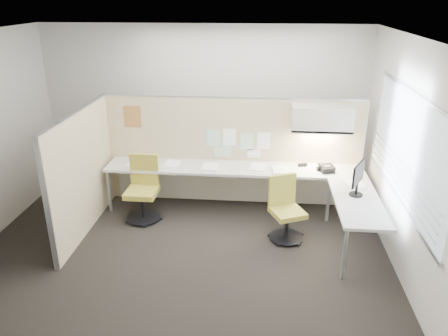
# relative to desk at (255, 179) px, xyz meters

# --- Properties ---
(floor) EXTENTS (5.50, 4.50, 0.01)m
(floor) POSITION_rel_desk_xyz_m (-0.93, -1.13, -0.61)
(floor) COLOR black
(floor) RESTS_ON ground
(ceiling) EXTENTS (5.50, 4.50, 0.01)m
(ceiling) POSITION_rel_desk_xyz_m (-0.93, -1.13, 2.20)
(ceiling) COLOR white
(ceiling) RESTS_ON wall_back
(wall_back) EXTENTS (5.50, 0.02, 2.80)m
(wall_back) POSITION_rel_desk_xyz_m (-0.93, 1.12, 0.80)
(wall_back) COLOR beige
(wall_back) RESTS_ON ground
(wall_front) EXTENTS (5.50, 0.02, 2.80)m
(wall_front) POSITION_rel_desk_xyz_m (-0.93, -3.38, 0.80)
(wall_front) COLOR beige
(wall_front) RESTS_ON ground
(wall_right) EXTENTS (0.02, 4.50, 2.80)m
(wall_right) POSITION_rel_desk_xyz_m (1.82, -1.13, 0.80)
(wall_right) COLOR beige
(wall_right) RESTS_ON ground
(window_pane) EXTENTS (0.01, 2.80, 1.30)m
(window_pane) POSITION_rel_desk_xyz_m (1.79, -1.13, 0.95)
(window_pane) COLOR #A6B5C1
(window_pane) RESTS_ON wall_right
(partition_back) EXTENTS (4.10, 0.06, 1.75)m
(partition_back) POSITION_rel_desk_xyz_m (-0.38, 0.47, 0.27)
(partition_back) COLOR beige
(partition_back) RESTS_ON floor
(partition_left) EXTENTS (0.06, 2.20, 1.75)m
(partition_left) POSITION_rel_desk_xyz_m (-2.43, -0.63, 0.27)
(partition_left) COLOR beige
(partition_left) RESTS_ON floor
(desk) EXTENTS (4.00, 2.07, 0.73)m
(desk) POSITION_rel_desk_xyz_m (0.00, 0.00, 0.00)
(desk) COLOR beige
(desk) RESTS_ON floor
(overhead_bin) EXTENTS (0.90, 0.36, 0.38)m
(overhead_bin) POSITION_rel_desk_xyz_m (0.97, 0.26, 0.91)
(overhead_bin) COLOR beige
(overhead_bin) RESTS_ON partition_back
(task_light_strip) EXTENTS (0.60, 0.06, 0.02)m
(task_light_strip) POSITION_rel_desk_xyz_m (0.97, 0.26, 0.70)
(task_light_strip) COLOR #FFEABF
(task_light_strip) RESTS_ON overhead_bin
(pinned_papers) EXTENTS (1.01, 0.00, 0.47)m
(pinned_papers) POSITION_rel_desk_xyz_m (-0.30, 0.44, 0.43)
(pinned_papers) COLOR #8CBF8C
(pinned_papers) RESTS_ON partition_back
(poster) EXTENTS (0.28, 0.00, 0.35)m
(poster) POSITION_rel_desk_xyz_m (-1.98, 0.44, 0.82)
(poster) COLOR orange
(poster) RESTS_ON partition_back
(chair_left) EXTENTS (0.52, 0.52, 0.98)m
(chair_left) POSITION_rel_desk_xyz_m (-1.69, -0.26, -0.14)
(chair_left) COLOR black
(chair_left) RESTS_ON floor
(chair_right) EXTENTS (0.56, 0.57, 0.90)m
(chair_right) POSITION_rel_desk_xyz_m (0.45, -0.65, -0.18)
(chair_right) COLOR black
(chair_right) RESTS_ON floor
(monitor) EXTENTS (0.22, 0.40, 0.46)m
(monitor) POSITION_rel_desk_xyz_m (1.37, -0.72, 0.39)
(monitor) COLOR black
(monitor) RESTS_ON desk
(phone) EXTENTS (0.25, 0.24, 0.12)m
(phone) POSITION_rel_desk_xyz_m (1.08, 0.09, 0.18)
(phone) COLOR black
(phone) RESTS_ON desk
(stapler) EXTENTS (0.15, 0.07, 0.05)m
(stapler) POSITION_rel_desk_xyz_m (0.73, 0.27, 0.15)
(stapler) COLOR black
(stapler) RESTS_ON desk
(tape_dispenser) EXTENTS (0.11, 0.08, 0.06)m
(tape_dispenser) POSITION_rel_desk_xyz_m (0.99, 0.12, 0.16)
(tape_dispenser) COLOR black
(tape_dispenser) RESTS_ON desk
(coat_hook) EXTENTS (0.18, 0.43, 1.29)m
(coat_hook) POSITION_rel_desk_xyz_m (-2.51, -1.19, 0.82)
(coat_hook) COLOR silver
(coat_hook) RESTS_ON partition_left
(paper_stack_0) EXTENTS (0.26, 0.32, 0.02)m
(paper_stack_0) POSITION_rel_desk_xyz_m (-1.89, 0.10, 0.14)
(paper_stack_0) COLOR white
(paper_stack_0) RESTS_ON desk
(paper_stack_1) EXTENTS (0.24, 0.31, 0.02)m
(paper_stack_1) POSITION_rel_desk_xyz_m (-1.31, 0.18, 0.14)
(paper_stack_1) COLOR white
(paper_stack_1) RESTS_ON desk
(paper_stack_2) EXTENTS (0.24, 0.30, 0.04)m
(paper_stack_2) POSITION_rel_desk_xyz_m (-0.69, 0.05, 0.15)
(paper_stack_2) COLOR white
(paper_stack_2) RESTS_ON desk
(paper_stack_3) EXTENTS (0.26, 0.32, 0.02)m
(paper_stack_3) POSITION_rel_desk_xyz_m (0.04, 0.16, 0.14)
(paper_stack_3) COLOR white
(paper_stack_3) RESTS_ON desk
(paper_stack_4) EXTENTS (0.25, 0.32, 0.03)m
(paper_stack_4) POSITION_rel_desk_xyz_m (0.38, 0.05, 0.14)
(paper_stack_4) COLOR white
(paper_stack_4) RESTS_ON desk
(paper_stack_5) EXTENTS (0.32, 0.36, 0.02)m
(paper_stack_5) POSITION_rel_desk_xyz_m (1.40, -0.37, 0.14)
(paper_stack_5) COLOR white
(paper_stack_5) RESTS_ON desk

